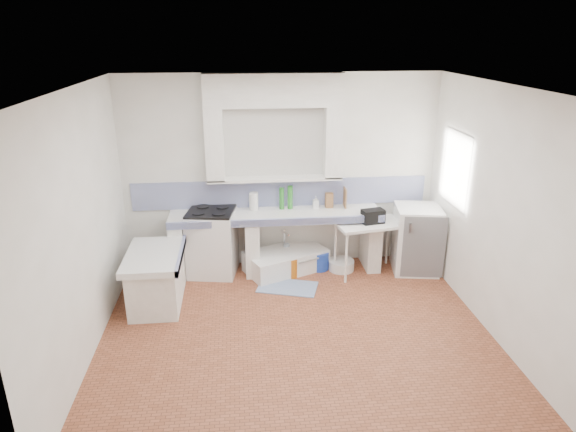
{
  "coord_description": "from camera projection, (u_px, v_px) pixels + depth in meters",
  "views": [
    {
      "loc": [
        -0.61,
        -5.01,
        3.32
      ],
      "look_at": [
        0.0,
        1.0,
        1.1
      ],
      "focal_mm": 31.48,
      "sensor_mm": 36.0,
      "label": 1
    }
  ],
  "objects": [
    {
      "name": "counter_pier_left",
      "position": [
        178.0,
        248.0,
        7.18
      ],
      "size": [
        0.2,
        0.55,
        0.82
      ],
      "primitive_type": "cube",
      "color": "white",
      "rests_on": "ground"
    },
    {
      "name": "peninsula_top",
      "position": [
        154.0,
        256.0,
        6.33
      ],
      "size": [
        0.7,
        1.1,
        0.08
      ],
      "primitive_type": "cube",
      "color": "white",
      "rests_on": "ground"
    },
    {
      "name": "sink",
      "position": [
        286.0,
        261.0,
        7.41
      ],
      "size": [
        1.3,
        1.04,
        0.28
      ],
      "primitive_type": "cube",
      "rotation": [
        0.0,
        0.0,
        0.42
      ],
      "color": "white",
      "rests_on": "ground"
    },
    {
      "name": "water_bottle_a",
      "position": [
        286.0,
        255.0,
        7.55
      ],
      "size": [
        0.12,
        0.12,
        0.34
      ],
      "primitive_type": "cylinder",
      "rotation": [
        0.0,
        0.0,
        -0.34
      ],
      "color": "silver",
      "rests_on": "ground"
    },
    {
      "name": "wall_right",
      "position": [
        498.0,
        215.0,
        5.61
      ],
      "size": [
        0.0,
        4.5,
        4.5
      ],
      "primitive_type": "plane",
      "rotation": [
        1.57,
        0.0,
        -1.57
      ],
      "color": "white",
      "rests_on": "ground"
    },
    {
      "name": "side_table",
      "position": [
        368.0,
        248.0,
        7.25
      ],
      "size": [
        1.01,
        0.68,
        0.04
      ],
      "primitive_type": "cube",
      "rotation": [
        0.0,
        0.0,
        0.18
      ],
      "color": "white",
      "rests_on": "ground"
    },
    {
      "name": "floor",
      "position": [
        297.0,
        334.0,
        5.88
      ],
      "size": [
        4.5,
        4.5,
        0.0
      ],
      "primitive_type": "plane",
      "color": "brown",
      "rests_on": "ground"
    },
    {
      "name": "window_frame",
      "position": [
        469.0,
        169.0,
        6.67
      ],
      "size": [
        0.35,
        0.86,
        1.06
      ],
      "primitive_type": "cube",
      "color": "#321F10",
      "rests_on": "ground"
    },
    {
      "name": "cutting_board",
      "position": [
        345.0,
        198.0,
        7.33
      ],
      "size": [
        0.03,
        0.21,
        0.28
      ],
      "primitive_type": "cube",
      "rotation": [
        0.0,
        0.0,
        -0.03
      ],
      "color": "olive",
      "rests_on": "counter_slab"
    },
    {
      "name": "peninsula_base",
      "position": [
        157.0,
        281.0,
        6.45
      ],
      "size": [
        0.6,
        1.0,
        0.62
      ],
      "primitive_type": "cube",
      "color": "white",
      "rests_on": "ground"
    },
    {
      "name": "rug",
      "position": [
        288.0,
        287.0,
        6.94
      ],
      "size": [
        0.89,
        0.67,
        0.01
      ],
      "primitive_type": "cube",
      "rotation": [
        0.0,
        0.0,
        -0.3
      ],
      "color": "#335999",
      "rests_on": "ground"
    },
    {
      "name": "water_bottle_b",
      "position": [
        302.0,
        255.0,
        7.58
      ],
      "size": [
        0.1,
        0.1,
        0.3
      ],
      "primitive_type": "cylinder",
      "rotation": [
        0.0,
        0.0,
        -0.27
      ],
      "color": "silver",
      "rests_on": "ground"
    },
    {
      "name": "peninsula_lip",
      "position": [
        181.0,
        255.0,
        6.36
      ],
      "size": [
        0.04,
        1.1,
        0.1
      ],
      "primitive_type": "cube",
      "color": "navy",
      "rests_on": "ground"
    },
    {
      "name": "paper_towel",
      "position": [
        254.0,
        201.0,
        7.21
      ],
      "size": [
        0.14,
        0.14,
        0.26
      ],
      "primitive_type": "cylinder",
      "rotation": [
        0.0,
        0.0,
        0.13
      ],
      "color": "white",
      "rests_on": "counter_slab"
    },
    {
      "name": "alcove_mass",
      "position": [
        274.0,
        90.0,
        6.73
      ],
      "size": [
        1.9,
        0.25,
        0.45
      ],
      "primitive_type": "cube",
      "color": "white",
      "rests_on": "ground"
    },
    {
      "name": "wall_back",
      "position": [
        281.0,
        173.0,
        7.26
      ],
      "size": [
        4.5,
        0.0,
        4.5
      ],
      "primitive_type": "plane",
      "rotation": [
        1.57,
        0.0,
        0.0
      ],
      "color": "white",
      "rests_on": "ground"
    },
    {
      "name": "counter_pier_right",
      "position": [
        371.0,
        241.0,
        7.45
      ],
      "size": [
        0.2,
        0.55,
        0.82
      ],
      "primitive_type": "cube",
      "color": "white",
      "rests_on": "ground"
    },
    {
      "name": "black_bag",
      "position": [
        373.0,
        216.0,
        7.07
      ],
      "size": [
        0.34,
        0.24,
        0.19
      ],
      "primitive_type": "cube",
      "rotation": [
        0.0,
        0.0,
        0.2
      ],
      "color": "black",
      "rests_on": "side_table"
    },
    {
      "name": "bucket_orange",
      "position": [
        289.0,
        266.0,
        7.26
      ],
      "size": [
        0.41,
        0.41,
        0.29
      ],
      "primitive_type": "cylinder",
      "rotation": [
        0.0,
        0.0,
        -0.39
      ],
      "color": "#C86313",
      "rests_on": "ground"
    },
    {
      "name": "bucket_blue",
      "position": [
        319.0,
        260.0,
        7.45
      ],
      "size": [
        0.33,
        0.33,
        0.27
      ],
      "primitive_type": "cylinder",
      "rotation": [
        0.0,
        0.0,
        -0.12
      ],
      "color": "#1C3FB6",
      "rests_on": "ground"
    },
    {
      "name": "soap_bottle",
      "position": [
        316.0,
        202.0,
        7.31
      ],
      "size": [
        0.09,
        0.09,
        0.18
      ],
      "primitive_type": "imported",
      "rotation": [
        0.0,
        0.0,
        0.09
      ],
      "color": "white",
      "rests_on": "counter_slab"
    },
    {
      "name": "basin_white",
      "position": [
        341.0,
        265.0,
        7.44
      ],
      "size": [
        0.49,
        0.49,
        0.15
      ],
      "primitive_type": "cylinder",
      "rotation": [
        0.0,
        0.0,
        0.38
      ],
      "color": "white",
      "rests_on": "ground"
    },
    {
      "name": "green_bottle_b",
      "position": [
        290.0,
        197.0,
        7.25
      ],
      "size": [
        0.09,
        0.09,
        0.34
      ],
      "primitive_type": "cylinder",
      "rotation": [
        0.0,
        0.0,
        0.29
      ],
      "color": "#297C27",
      "rests_on": "counter_slab"
    },
    {
      "name": "fridge",
      "position": [
        416.0,
        239.0,
        7.31
      ],
      "size": [
        0.72,
        0.72,
        0.97
      ],
      "primitive_type": "cube",
      "rotation": [
        0.0,
        0.0,
        -0.16
      ],
      "color": "white",
      "rests_on": "ground"
    },
    {
      "name": "backsplash",
      "position": [
        281.0,
        193.0,
        7.35
      ],
      "size": [
        4.27,
        0.03,
        0.4
      ],
      "primitive_type": "cube",
      "color": "navy",
      "rests_on": "ground"
    },
    {
      "name": "counter_pier_mid",
      "position": [
        252.0,
        245.0,
        7.28
      ],
      "size": [
        0.2,
        0.55,
        0.82
      ],
      "primitive_type": "cube",
      "color": "white",
      "rests_on": "ground"
    },
    {
      "name": "counter_lip",
      "position": [
        278.0,
        222.0,
        6.9
      ],
      "size": [
        3.0,
        0.04,
        0.1
      ],
      "primitive_type": "cube",
      "color": "navy",
      "rests_on": "ground"
    },
    {
      "name": "green_bottle_a",
      "position": [
        282.0,
        199.0,
        7.24
      ],
      "size": [
        0.07,
        0.07,
        0.32
      ],
      "primitive_type": "cylinder",
      "rotation": [
        0.0,
        0.0,
        -0.0
      ],
      "color": "#297C27",
      "rests_on": "counter_slab"
    },
    {
      "name": "counter_slab",
      "position": [
        276.0,
        215.0,
        7.16
      ],
      "size": [
        3.0,
        0.6,
        0.08
      ],
      "primitive_type": "cube",
      "color": "white",
      "rests_on": "ground"
    },
    {
      "name": "knife_block",
      "position": [
        329.0,
        200.0,
        7.32
      ],
      "size": [
        0.11,
        0.09,
        0.22
      ],
      "primitive_type": "cube",
      "rotation": [
        0.0,
        0.0,
        0.07
      ],
      "color": "olive",
      "rests_on": "counter_slab"
    },
    {
      "name": "ceiling",
      "position": [
        298.0,
        88.0,
        4.91
      ],
      "size": [
        4.5,
        4.5,
        0.0
      ],
      "primitive_type": "plane",
      "rotation": [
        3.14,
        0.0,
        0.0
      ],
      "color": "white",
      "rests_on": "ground"
    },
    {
      "name": "bucket_red",
      "position": [
        277.0,
        263.0,
        7.37
      ],
      "size": [
        0.3,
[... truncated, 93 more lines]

